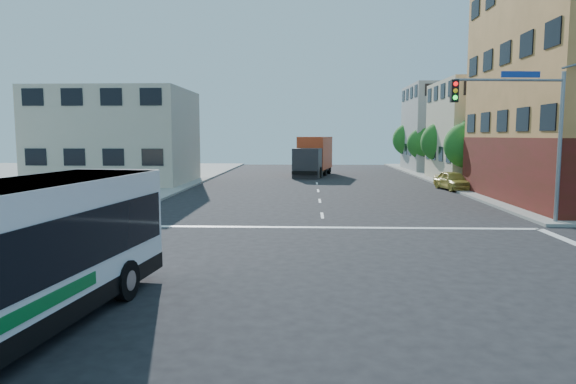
{
  "coord_description": "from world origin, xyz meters",
  "views": [
    {
      "loc": [
        -0.69,
        -13.28,
        4.11
      ],
      "look_at": [
        -1.46,
        5.48,
        2.05
      ],
      "focal_mm": 32.0,
      "sensor_mm": 36.0,
      "label": 1
    }
  ],
  "objects": [
    {
      "name": "ground",
      "position": [
        0.0,
        0.0,
        0.0
      ],
      "size": [
        120.0,
        120.0,
        0.0
      ],
      "primitive_type": "plane",
      "color": "black",
      "rests_on": "ground"
    },
    {
      "name": "building_east_near",
      "position": [
        16.98,
        33.98,
        4.51
      ],
      "size": [
        12.06,
        10.06,
        9.0
      ],
      "color": "#BFB492",
      "rests_on": "ground"
    },
    {
      "name": "building_east_far",
      "position": [
        16.98,
        47.98,
        5.01
      ],
      "size": [
        12.06,
        10.06,
        10.0
      ],
      "color": "gray",
      "rests_on": "ground"
    },
    {
      "name": "building_west",
      "position": [
        -17.02,
        29.98,
        4.01
      ],
      "size": [
        12.06,
        10.06,
        8.0
      ],
      "color": "beige",
      "rests_on": "ground"
    },
    {
      "name": "signal_mast_ne",
      "position": [
        9.08,
        10.62,
        4.98
      ],
      "size": [
        7.91,
        1.13,
        8.07
      ],
      "color": "gray",
      "rests_on": "ground"
    },
    {
      "name": "street_tree_a",
      "position": [
        11.9,
        27.92,
        3.59
      ],
      "size": [
        3.6,
        3.6,
        5.53
      ],
      "color": "#331F12",
      "rests_on": "ground"
    },
    {
      "name": "street_tree_b",
      "position": [
        11.9,
        35.92,
        3.75
      ],
      "size": [
        3.8,
        3.8,
        5.79
      ],
      "color": "#331F12",
      "rests_on": "ground"
    },
    {
      "name": "street_tree_c",
      "position": [
        11.9,
        43.92,
        3.46
      ],
      "size": [
        3.4,
        3.4,
        5.29
      ],
      "color": "#331F12",
      "rests_on": "ground"
    },
    {
      "name": "street_tree_d",
      "position": [
        11.9,
        51.92,
        3.88
      ],
      "size": [
        4.0,
        4.0,
        6.03
      ],
      "color": "#331F12",
      "rests_on": "ground"
    },
    {
      "name": "box_truck",
      "position": [
        -0.24,
        39.65,
        1.94
      ],
      "size": [
        4.2,
        9.22,
        4.0
      ],
      "rotation": [
        0.0,
        0.0,
        -0.19
      ],
      "color": "#27282D",
      "rests_on": "ground"
    },
    {
      "name": "parked_car",
      "position": [
        10.26,
        26.07,
        0.72
      ],
      "size": [
        2.34,
        4.44,
        1.44
      ],
      "primitive_type": "imported",
      "rotation": [
        0.0,
        0.0,
        0.16
      ],
      "color": "gold",
      "rests_on": "ground"
    }
  ]
}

